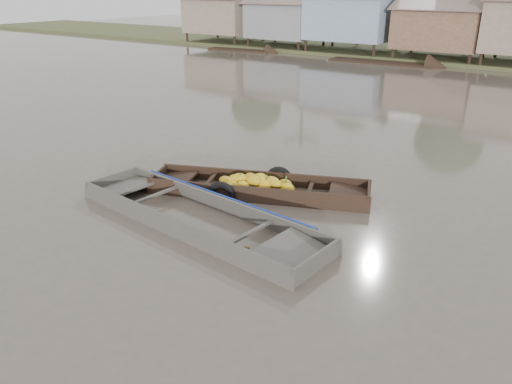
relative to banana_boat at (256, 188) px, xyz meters
The scene contains 3 objects.
ground 2.08m from the banana_boat, 77.86° to the right, with size 120.00×120.00×0.00m, color #534C40.
banana_boat is the anchor object (origin of this frame).
viewer_boat 2.19m from the banana_boat, 91.78° to the right, with size 6.77×2.35×0.53m.
Camera 1 is at (6.46, -7.84, 5.06)m, focal length 35.00 mm.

